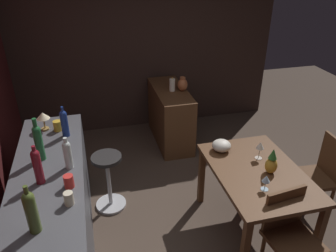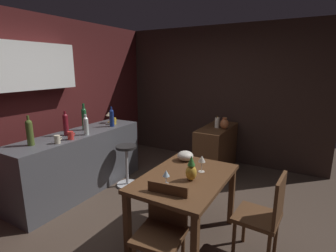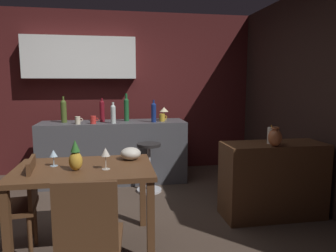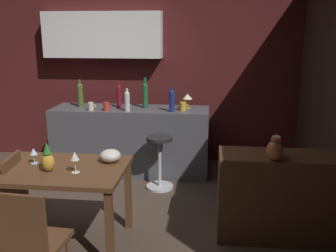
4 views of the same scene
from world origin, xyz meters
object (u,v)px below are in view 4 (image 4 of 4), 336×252
object	(u,v)px
chair_by_doorway	(31,242)
cup_red	(106,107)
cup_cream	(91,106)
pineapple_centerpiece	(48,159)
wine_glass_left	(75,157)
wine_bottle_ruby	(119,95)
wine_bottle_cobalt	(172,100)
sideboard_cabinet	(277,196)
wine_glass_right	(34,152)
chair_near_window	(2,195)
fruit_bowl	(110,156)
wine_bottle_olive	(80,94)
counter_lamp	(187,98)
wine_bottle_clear	(127,100)
vase_copper	(275,150)
pillar_candle_tall	(276,146)
bar_stool	(160,161)
dining_table	(60,178)
cup_mustard	(183,106)
wine_bottle_green	(145,94)

from	to	relation	value
chair_by_doorway	cup_red	size ratio (longest dim) A/B	7.88
cup_cream	pineapple_centerpiece	bearing A→B (deg)	-84.42
chair_by_doorway	pineapple_centerpiece	bearing A→B (deg)	102.22
wine_glass_left	wine_bottle_ruby	bearing A→B (deg)	92.71
wine_bottle_cobalt	sideboard_cabinet	bearing A→B (deg)	-50.74
wine_bottle_cobalt	cup_red	xyz separation A→B (m)	(-0.85, -0.04, -0.10)
wine_glass_left	wine_glass_right	world-z (taller)	wine_glass_left
chair_near_window	fruit_bowl	bearing A→B (deg)	14.43
wine_bottle_olive	wine_bottle_ruby	bearing A→B (deg)	1.05
wine_bottle_ruby	counter_lamp	distance (m)	0.92
wine_bottle_clear	chair_by_doorway	bearing A→B (deg)	-93.60
wine_bottle_ruby	vase_copper	xyz separation A→B (m)	(1.78, -1.72, -0.16)
chair_by_doorway	pillar_candle_tall	xyz separation A→B (m)	(1.81, 1.11, 0.42)
chair_near_window	fruit_bowl	world-z (taller)	fruit_bowl
wine_glass_right	bar_stool	bearing A→B (deg)	52.65
chair_near_window	dining_table	bearing A→B (deg)	4.51
cup_mustard	cup_cream	world-z (taller)	cup_mustard
chair_by_doorway	cup_mustard	bearing A→B (deg)	71.54
bar_stool	vase_copper	xyz separation A→B (m)	(1.16, -1.17, 0.56)
sideboard_cabinet	bar_stool	xyz separation A→B (m)	(-1.25, 1.02, -0.06)
wine_bottle_clear	wine_glass_right	bearing A→B (deg)	-107.73
cup_cream	counter_lamp	world-z (taller)	counter_lamp
cup_cream	vase_copper	size ratio (longest dim) A/B	0.54
wine_bottle_ruby	cup_mustard	size ratio (longest dim) A/B	2.88
bar_stool	wine_bottle_green	bearing A→B (deg)	114.95
wine_glass_left	vase_copper	bearing A→B (deg)	9.65
chair_by_doorway	counter_lamp	bearing A→B (deg)	71.43
pineapple_centerpiece	pillar_candle_tall	bearing A→B (deg)	11.92
sideboard_cabinet	dining_table	bearing A→B (deg)	-170.21
wine_bottle_clear	counter_lamp	world-z (taller)	wine_bottle_clear
wine_bottle_cobalt	wine_bottle_clear	bearing A→B (deg)	-176.35
vase_copper	wine_bottle_olive	bearing A→B (deg)	143.51
pillar_candle_tall	counter_lamp	bearing A→B (deg)	119.06
vase_copper	dining_table	bearing A→B (deg)	-174.36
dining_table	cup_mustard	distance (m)	2.07
wine_bottle_ruby	counter_lamp	world-z (taller)	wine_bottle_ruby
wine_bottle_clear	dining_table	bearing A→B (deg)	-98.48
fruit_bowl	wine_bottle_ruby	xyz separation A→B (m)	(-0.32, 1.71, 0.27)
cup_cream	counter_lamp	size ratio (longest dim) A/B	0.54
sideboard_cabinet	wine_bottle_green	bearing A→B (deg)	133.57
wine_bottle_clear	wine_bottle_green	bearing A→B (deg)	51.15
bar_stool	counter_lamp	world-z (taller)	counter_lamp
bar_stool	wine_bottle_cobalt	bearing A→B (deg)	72.65
wine_glass_left	wine_bottle_clear	bearing A→B (deg)	87.99
chair_near_window	fruit_bowl	distance (m)	1.04
chair_by_doorway	wine_bottle_green	distance (m)	2.80
chair_near_window	counter_lamp	distance (m)	2.58
sideboard_cabinet	chair_by_doorway	distance (m)	2.18
sideboard_cabinet	cup_cream	distance (m)	2.62
wine_glass_left	wine_bottle_cobalt	world-z (taller)	wine_bottle_cobalt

